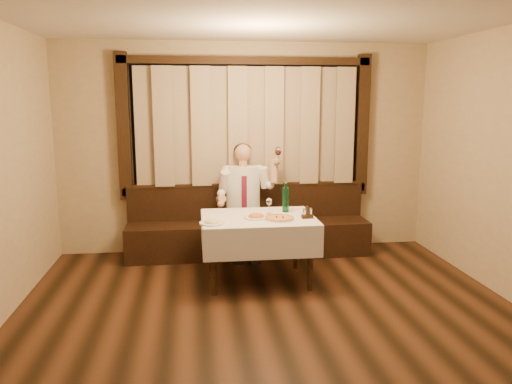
{
  "coord_description": "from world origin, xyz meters",
  "views": [
    {
      "loc": [
        -0.71,
        -3.72,
        2.06
      ],
      "look_at": [
        0.0,
        1.9,
        1.0
      ],
      "focal_mm": 35.0,
      "sensor_mm": 36.0,
      "label": 1
    }
  ],
  "objects": [
    {
      "name": "room",
      "position": [
        -0.0,
        0.97,
        1.5
      ],
      "size": [
        5.01,
        6.01,
        2.81
      ],
      "color": "black",
      "rests_on": "ground"
    },
    {
      "name": "table_wine_glass",
      "position": [
        0.14,
        1.81,
        0.89
      ],
      "size": [
        0.07,
        0.07,
        0.19
      ],
      "rotation": [
        0.0,
        0.0,
        -0.37
      ],
      "color": "white",
      "rests_on": "dining_table"
    },
    {
      "name": "dining_table",
      "position": [
        0.0,
        1.7,
        0.65
      ],
      "size": [
        1.27,
        0.97,
        0.76
      ],
      "color": "black",
      "rests_on": "ground"
    },
    {
      "name": "green_bottle",
      "position": [
        0.35,
        1.9,
        0.91
      ],
      "size": [
        0.08,
        0.08,
        0.36
      ],
      "rotation": [
        0.0,
        0.0,
        0.32
      ],
      "color": "#115028",
      "rests_on": "dining_table"
    },
    {
      "name": "seated_man",
      "position": [
        -0.06,
        2.63,
        0.86
      ],
      "size": [
        0.84,
        0.63,
        1.49
      ],
      "color": "black",
      "rests_on": "ground"
    },
    {
      "name": "pasta_cream",
      "position": [
        -0.53,
        1.43,
        0.79
      ],
      "size": [
        0.27,
        0.27,
        0.09
      ],
      "rotation": [
        0.0,
        0.0,
        0.07
      ],
      "color": "white",
      "rests_on": "dining_table"
    },
    {
      "name": "pasta_red",
      "position": [
        -0.03,
        1.63,
        0.8
      ],
      "size": [
        0.29,
        0.29,
        0.1
      ],
      "rotation": [
        0.0,
        0.0,
        0.03
      ],
      "color": "white",
      "rests_on": "dining_table"
    },
    {
      "name": "cruet_caddy",
      "position": [
        0.53,
        1.55,
        0.8
      ],
      "size": [
        0.13,
        0.07,
        0.13
      ],
      "rotation": [
        0.0,
        0.0,
        0.1
      ],
      "color": "black",
      "rests_on": "dining_table"
    },
    {
      "name": "pizza",
      "position": [
        0.21,
        1.53,
        0.77
      ],
      "size": [
        0.33,
        0.33,
        0.04
      ],
      "rotation": [
        0.0,
        0.0,
        -0.09
      ],
      "color": "white",
      "rests_on": "dining_table"
    },
    {
      "name": "banquette",
      "position": [
        0.0,
        2.72,
        0.31
      ],
      "size": [
        3.2,
        0.61,
        0.94
      ],
      "color": "black",
      "rests_on": "ground"
    }
  ]
}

